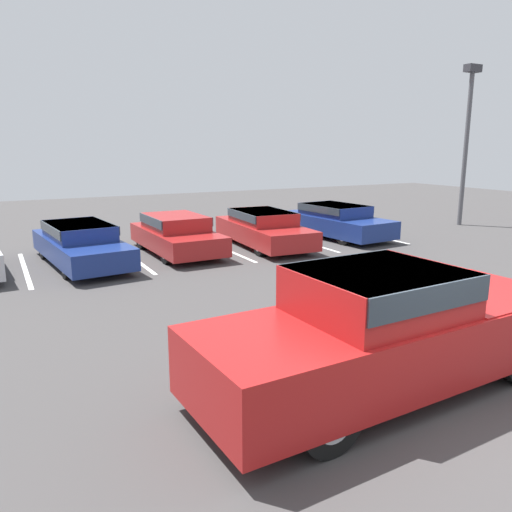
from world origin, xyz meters
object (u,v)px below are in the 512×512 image
at_px(parked_sedan_d, 263,227).
at_px(light_post, 467,130).
at_px(parked_sedan_c, 176,233).
at_px(parked_sedan_e, 336,220).
at_px(parked_sedan_b, 80,242).
at_px(pickup_truck, 392,328).
at_px(wheel_stop_curb, 70,244).

height_order(parked_sedan_d, light_post, light_post).
relative_size(parked_sedan_c, parked_sedan_e, 0.91).
distance_m(parked_sedan_e, light_post, 7.28).
relative_size(parked_sedan_b, parked_sedan_d, 1.03).
bearing_deg(parked_sedan_e, parked_sedan_c, -94.49).
relative_size(parked_sedan_b, light_post, 0.75).
distance_m(parked_sedan_b, parked_sedan_e, 9.08).
relative_size(parked_sedan_e, light_post, 0.72).
bearing_deg(parked_sedan_b, parked_sedan_d, 83.64).
height_order(parked_sedan_c, parked_sedan_d, parked_sedan_c).
xyz_separation_m(parked_sedan_c, parked_sedan_e, (6.17, 0.02, -0.01)).
bearing_deg(pickup_truck, parked_sedan_d, 68.71).
distance_m(parked_sedan_c, wheel_stop_curb, 3.96).
bearing_deg(wheel_stop_curb, light_post, -10.38).
bearing_deg(light_post, pickup_truck, -142.91).
distance_m(parked_sedan_d, light_post, 10.23).
relative_size(light_post, wheel_stop_curb, 3.27).
height_order(pickup_truck, parked_sedan_e, pickup_truck).
relative_size(pickup_truck, parked_sedan_b, 1.19).
bearing_deg(parked_sedan_c, pickup_truck, -3.17).
distance_m(parked_sedan_c, parked_sedan_e, 6.17).
distance_m(parked_sedan_c, parked_sedan_d, 2.98).
relative_size(pickup_truck, parked_sedan_e, 1.24).
bearing_deg(parked_sedan_c, parked_sedan_d, 83.94).
xyz_separation_m(parked_sedan_b, parked_sedan_e, (9.07, 0.21, 0.00)).
xyz_separation_m(parked_sedan_d, wheel_stop_curb, (-5.80, 2.96, -0.56)).
xyz_separation_m(parked_sedan_c, light_post, (12.64, -0.13, 3.32)).
bearing_deg(parked_sedan_e, pickup_truck, -37.82).
distance_m(parked_sedan_d, wheel_stop_curb, 6.54).
height_order(parked_sedan_c, wheel_stop_curb, parked_sedan_c).
distance_m(parked_sedan_b, light_post, 15.90).
distance_m(pickup_truck, parked_sedan_b, 10.08).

